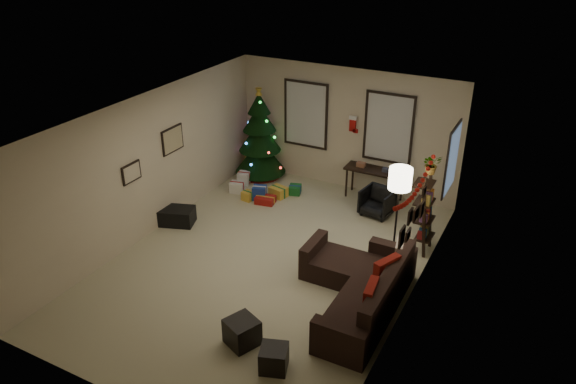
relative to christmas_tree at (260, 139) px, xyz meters
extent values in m
plane|color=#B8AF8B|center=(1.94, -3.12, -0.90)|extent=(7.00, 7.00, 0.00)
plane|color=white|center=(1.94, -3.12, 1.80)|extent=(7.00, 7.00, 0.00)
plane|color=beige|center=(1.94, 0.38, 0.45)|extent=(5.00, 0.00, 5.00)
plane|color=beige|center=(1.94, -6.62, 0.45)|extent=(5.00, 0.00, 5.00)
plane|color=beige|center=(-0.56, -3.12, 0.45)|extent=(0.00, 7.00, 7.00)
plane|color=beige|center=(4.44, -3.12, 0.45)|extent=(0.00, 7.00, 7.00)
cube|color=#728CB2|center=(0.99, 0.35, 0.65)|extent=(0.94, 0.02, 1.35)
cube|color=beige|center=(0.99, 0.35, 0.65)|extent=(0.94, 0.03, 1.35)
cube|color=#728CB2|center=(2.89, 0.35, 0.65)|extent=(0.94, 0.02, 1.35)
cube|color=beige|center=(2.89, 0.35, 0.65)|extent=(0.94, 0.03, 1.35)
cube|color=#728CB2|center=(4.41, -0.57, 0.60)|extent=(0.05, 0.27, 1.17)
cube|color=beige|center=(4.41, -0.57, 0.60)|extent=(0.05, 0.45, 1.17)
cylinder|color=black|center=(0.00, 0.00, -0.77)|extent=(0.09, 0.09, 0.26)
cone|color=black|center=(0.00, 0.00, -0.39)|extent=(1.17, 1.17, 0.82)
cone|color=black|center=(0.00, 0.00, 0.09)|extent=(0.96, 0.96, 0.69)
cone|color=black|center=(0.00, 0.00, 0.52)|extent=(0.76, 0.76, 0.60)
cone|color=black|center=(0.00, 0.00, 0.86)|extent=(0.52, 0.52, 0.47)
cylinder|color=maroon|center=(0.00, 0.00, -0.88)|extent=(0.95, 0.95, 0.03)
cube|color=gold|center=(0.39, -1.22, -0.80)|extent=(0.22, 0.22, 0.20)
cube|color=silver|center=(-0.01, -1.02, -0.78)|extent=(0.30, 0.22, 0.25)
cube|color=#14591E|center=(1.14, -0.47, -0.81)|extent=(0.25, 0.30, 0.18)
cube|color=maroon|center=(0.79, -1.17, -0.83)|extent=(0.40, 0.30, 0.15)
cube|color=navy|center=(0.59, -1.07, -0.75)|extent=(0.28, 0.25, 0.30)
cube|color=gold|center=(0.89, -0.77, -0.79)|extent=(0.35, 0.28, 0.22)
cube|color=silver|center=(-0.11, -0.57, -0.76)|extent=(0.26, 0.26, 0.28)
cube|color=black|center=(3.97, -3.58, -0.72)|extent=(0.79, 2.11, 0.37)
cube|color=black|center=(4.27, -3.58, -0.30)|extent=(0.20, 2.11, 0.46)
cube|color=black|center=(3.97, -4.73, -0.61)|extent=(0.79, 0.20, 0.58)
cube|color=black|center=(3.97, -2.42, -0.61)|extent=(0.79, 0.20, 0.58)
cube|color=black|center=(3.21, -2.92, -0.72)|extent=(0.75, 0.79, 0.37)
cube|color=black|center=(2.74, -2.92, -0.61)|extent=(0.18, 0.79, 0.58)
cube|color=maroon|center=(4.15, -4.04, -0.26)|extent=(0.18, 0.48, 0.47)
cube|color=maroon|center=(4.15, -3.33, -0.26)|extent=(0.31, 0.49, 0.48)
cube|color=#C2B19D|center=(4.15, -2.71, -0.27)|extent=(0.19, 0.42, 0.40)
cube|color=black|center=(2.64, -5.06, -0.70)|extent=(0.54, 0.54, 0.39)
cube|color=black|center=(3.28, -5.28, -0.73)|extent=(0.46, 0.46, 0.34)
cube|color=black|center=(2.75, 0.10, -0.24)|extent=(1.27, 0.45, 0.05)
cylinder|color=black|center=(2.19, -0.08, -0.59)|extent=(0.05, 0.05, 0.63)
cylinder|color=black|center=(2.19, 0.28, -0.59)|extent=(0.05, 0.05, 0.63)
cylinder|color=black|center=(3.31, -0.08, -0.59)|extent=(0.05, 0.05, 0.63)
cylinder|color=black|center=(3.31, 0.28, -0.59)|extent=(0.05, 0.05, 0.63)
imported|color=black|center=(3.06, -0.55, -0.62)|extent=(0.63, 0.60, 0.57)
cube|color=black|center=(4.26, -1.67, -0.13)|extent=(0.05, 0.05, 1.55)
cube|color=black|center=(4.26, -1.26, -0.13)|extent=(0.05, 0.05, 1.55)
cube|color=black|center=(4.23, -1.46, -0.60)|extent=(0.30, 0.43, 0.03)
cube|color=black|center=(4.23, -1.46, -0.26)|extent=(0.30, 0.43, 0.03)
cube|color=black|center=(4.23, -1.46, 0.09)|extent=(0.30, 0.43, 0.03)
cube|color=black|center=(4.23, -1.46, 0.43)|extent=(0.30, 0.43, 0.03)
imported|color=#4C4C4C|center=(4.24, -1.51, 0.89)|extent=(0.53, 0.52, 0.45)
cylinder|color=black|center=(3.89, -2.11, -0.88)|extent=(0.32, 0.32, 0.03)
cylinder|color=black|center=(3.89, -2.11, -0.10)|extent=(0.03, 0.03, 1.53)
cylinder|color=white|center=(3.89, -2.11, 0.74)|extent=(0.39, 0.39, 0.36)
cube|color=black|center=(-0.54, -2.39, 0.72)|extent=(0.04, 0.60, 0.50)
cube|color=tan|center=(-0.54, -2.39, 0.72)|extent=(0.01, 0.54, 0.45)
cube|color=black|center=(-0.54, -3.58, 0.50)|extent=(0.04, 0.45, 0.35)
cube|color=beige|center=(-0.54, -3.58, 0.50)|extent=(0.01, 0.41, 0.31)
cube|color=black|center=(4.42, -3.72, 0.65)|extent=(0.03, 0.22, 0.28)
cube|color=black|center=(4.42, -3.37, 0.80)|extent=(0.03, 0.18, 0.22)
cube|color=black|center=(4.42, -3.37, 0.50)|extent=(0.03, 0.20, 0.16)
cube|color=black|center=(4.42, -3.02, 0.68)|extent=(0.03, 0.26, 0.20)
cube|color=black|center=(4.42, -2.67, 0.58)|extent=(0.03, 0.18, 0.24)
cube|color=black|center=(4.42, -2.67, 0.88)|extent=(0.03, 0.16, 0.16)
cube|color=#990F0C|center=(1.79, 0.47, 0.53)|extent=(0.14, 0.04, 0.30)
cube|color=white|center=(1.79, 0.47, 0.68)|extent=(0.16, 0.05, 0.08)
cube|color=#990F0C|center=(1.86, 0.47, 0.40)|extent=(0.10, 0.04, 0.08)
cube|color=#990F0C|center=(2.12, 0.28, 0.62)|extent=(0.14, 0.04, 0.30)
cube|color=white|center=(2.12, 0.28, 0.77)|extent=(0.16, 0.05, 0.08)
cube|color=#990F0C|center=(2.19, 0.28, 0.49)|extent=(0.10, 0.04, 0.08)
cube|color=black|center=(-0.32, -2.74, -0.74)|extent=(0.77, 0.63, 0.33)
camera|label=1|loc=(6.02, -10.13, 4.55)|focal=34.31mm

